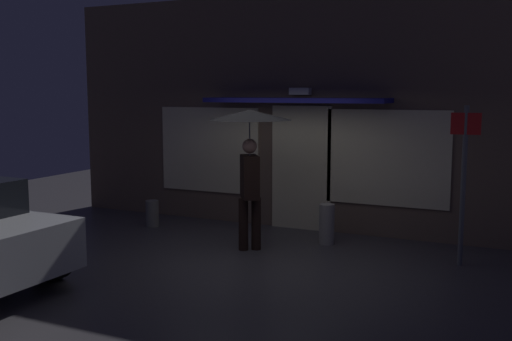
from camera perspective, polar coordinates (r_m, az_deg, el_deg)
The scene contains 6 objects.
ground_plane at distance 8.78m, azimuth -0.81°, elevation -8.56°, with size 18.00×18.00×0.00m, color #423F44.
building_facade at distance 10.60m, azimuth 4.70°, elevation 5.47°, with size 9.55×1.00×4.16m.
person_with_umbrella at distance 9.03m, azimuth -0.62°, elevation 3.01°, with size 1.27×1.27×2.17m.
street_sign_post at distance 8.74m, azimuth 19.32°, elevation -0.46°, with size 0.40×0.07×2.26m.
sidewalk_bollard at distance 9.65m, azimuth 6.82°, elevation -5.14°, with size 0.25×0.25×0.65m, color #9E998E.
sidewalk_bollard_2 at distance 10.99m, azimuth -9.94°, elevation -4.09°, with size 0.23×0.23×0.48m, color slate.
Camera 1 is at (3.69, -7.59, 2.44)m, focal length 41.64 mm.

